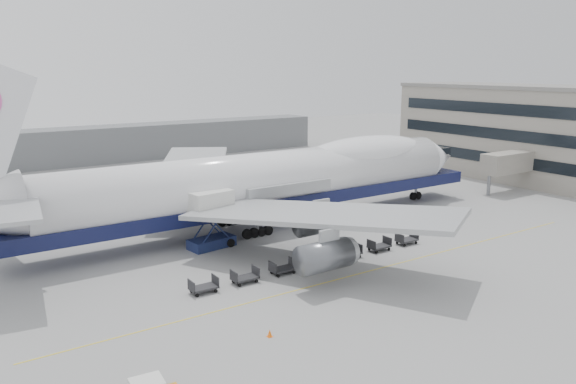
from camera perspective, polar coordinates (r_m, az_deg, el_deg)
ground at (r=57.25m, az=4.16°, el=-6.28°), size 260.00×260.00×0.00m
apron_line at (r=52.94m, az=8.19°, el=-7.97°), size 60.00×0.15×0.01m
hangar at (r=115.98m, az=-21.92°, el=4.25°), size 110.00×8.00×7.00m
airliner at (r=65.66m, az=-1.77°, el=1.28°), size 67.00×55.30×19.98m
catering_truck at (r=58.68m, az=-7.86°, el=-2.40°), size 5.08×3.81×6.06m
traffic_cone at (r=40.51m, az=-1.87°, el=-14.15°), size 0.37×0.37×0.55m
dolly_0 at (r=48.06m, az=-8.57°, el=-9.49°), size 2.30×1.35×1.30m
dolly_1 at (r=49.73m, az=-4.41°, el=-8.61°), size 2.30×1.35×1.30m
dolly_2 at (r=51.65m, az=-0.54°, el=-7.75°), size 2.30×1.35×1.30m
dolly_3 at (r=53.80m, az=3.01°, el=-6.92°), size 2.30×1.35×1.30m
dolly_4 at (r=56.14m, az=6.27°, el=-6.14°), size 2.30×1.35×1.30m
dolly_5 at (r=58.66m, az=9.25°, el=-5.40°), size 2.30×1.35×1.30m
dolly_6 at (r=61.33m, az=11.97°, el=-4.72°), size 2.30×1.35×1.30m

